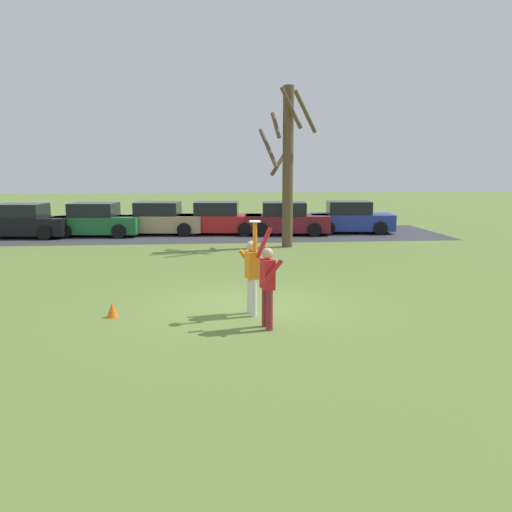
{
  "coord_description": "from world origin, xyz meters",
  "views": [
    {
      "loc": [
        -0.9,
        -11.64,
        3.18
      ],
      "look_at": [
        0.18,
        -0.4,
        1.28
      ],
      "focal_mm": 36.32,
      "sensor_mm": 36.0,
      "label": 1
    }
  ],
  "objects": [
    {
      "name": "field_cone_orange",
      "position": [
        -2.97,
        -0.5,
        0.16
      ],
      "size": [
        0.26,
        0.26,
        0.32
      ],
      "primitive_type": "cone",
      "color": "orange",
      "rests_on": "ground_plane"
    },
    {
      "name": "person_defender",
      "position": [
        0.29,
        -1.61,
        0.98
      ],
      "size": [
        0.52,
        0.61,
        2.04
      ],
      "rotation": [
        0.0,
        0.0,
        1.79
      ],
      "color": "maroon",
      "rests_on": "ground_plane"
    },
    {
      "name": "parking_strip",
      "position": [
        -1.52,
        13.81,
        0.0
      ],
      "size": [
        24.45,
        6.4,
        0.01
      ],
      "primitive_type": "cube",
      "color": "#38383D",
      "rests_on": "ground_plane"
    },
    {
      "name": "parked_car_maroon",
      "position": [
        3.02,
        13.53,
        0.73
      ],
      "size": [
        4.28,
        2.4,
        1.59
      ],
      "rotation": [
        0.0,
        0.0,
        -0.12
      ],
      "color": "maroon",
      "rests_on": "ground_plane"
    },
    {
      "name": "parked_car_tan",
      "position": [
        -3.17,
        14.14,
        0.73
      ],
      "size": [
        4.28,
        2.4,
        1.59
      ],
      "rotation": [
        0.0,
        0.0,
        -0.12
      ],
      "color": "tan",
      "rests_on": "ground_plane"
    },
    {
      "name": "parked_car_green",
      "position": [
        -6.16,
        13.78,
        0.73
      ],
      "size": [
        4.28,
        2.4,
        1.59
      ],
      "rotation": [
        0.0,
        0.0,
        -0.12
      ],
      "color": "#1E6633",
      "rests_on": "ground_plane"
    },
    {
      "name": "person_catcher",
      "position": [
        0.07,
        -0.6,
        0.98
      ],
      "size": [
        0.49,
        0.58,
        2.08
      ],
      "rotation": [
        0.0,
        0.0,
        -1.36
      ],
      "color": "silver",
      "rests_on": "ground_plane"
    },
    {
      "name": "bare_tree_tall",
      "position": [
        2.39,
        9.36,
        3.44
      ],
      "size": [
        2.33,
        1.94,
        6.45
      ],
      "color": "brown",
      "rests_on": "ground_plane"
    },
    {
      "name": "parked_car_blue",
      "position": [
        6.36,
        13.87,
        0.73
      ],
      "size": [
        4.28,
        2.4,
        1.59
      ],
      "rotation": [
        0.0,
        0.0,
        -0.12
      ],
      "color": "#233893",
      "rests_on": "ground_plane"
    },
    {
      "name": "frisbee_disc",
      "position": [
        0.12,
        -0.82,
        2.09
      ],
      "size": [
        0.25,
        0.25,
        0.02
      ],
      "primitive_type": "cylinder",
      "color": "white",
      "rests_on": "person_catcher"
    },
    {
      "name": "parked_car_red",
      "position": [
        -0.28,
        13.99,
        0.73
      ],
      "size": [
        4.28,
        2.4,
        1.59
      ],
      "rotation": [
        0.0,
        0.0,
        -0.12
      ],
      "color": "red",
      "rests_on": "ground_plane"
    },
    {
      "name": "ground_plane",
      "position": [
        0.0,
        0.0,
        0.0
      ],
      "size": [
        120.0,
        120.0,
        0.0
      ],
      "primitive_type": "plane",
      "color": "olive"
    },
    {
      "name": "parked_car_black",
      "position": [
        -9.42,
        13.52,
        0.73
      ],
      "size": [
        4.28,
        2.4,
        1.59
      ],
      "rotation": [
        0.0,
        0.0,
        -0.12
      ],
      "color": "black",
      "rests_on": "ground_plane"
    }
  ]
}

